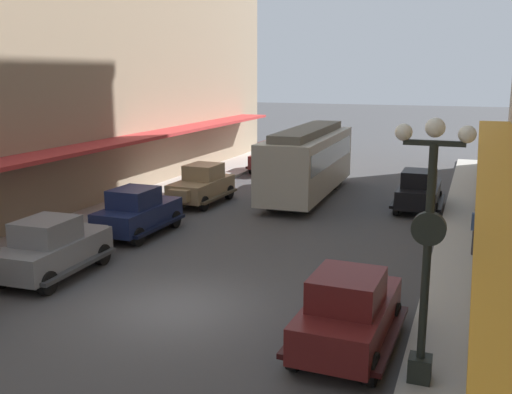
{
  "coord_description": "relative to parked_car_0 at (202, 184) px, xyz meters",
  "views": [
    {
      "loc": [
        7.11,
        -12.75,
        6.11
      ],
      "look_at": [
        0.0,
        6.0,
        1.8
      ],
      "focal_mm": 40.95,
      "sensor_mm": 36.0,
      "label": 1
    }
  ],
  "objects": [
    {
      "name": "parked_car_0",
      "position": [
        0.0,
        0.0,
        0.0
      ],
      "size": [
        2.23,
        4.29,
        1.84
      ],
      "color": "#997F5B",
      "rests_on": "ground"
    },
    {
      "name": "parked_car_3",
      "position": [
        0.21,
        -10.73,
        0.0
      ],
      "size": [
        2.28,
        4.31,
        1.84
      ],
      "color": "slate",
      "rests_on": "ground"
    },
    {
      "name": "parked_car_6",
      "position": [
        0.11,
        -5.78,
        0.0
      ],
      "size": [
        2.16,
        4.27,
        1.84
      ],
      "color": "#19234C",
      "rests_on": "ground"
    },
    {
      "name": "fire_hydrant",
      "position": [
        -1.47,
        -9.6,
        -0.38
      ],
      "size": [
        0.24,
        0.24,
        0.82
      ],
      "color": "#B21E19",
      "rests_on": "sidewalk_left"
    },
    {
      "name": "sidewalk_right",
      "position": [
        12.38,
        -11.63,
        -0.87
      ],
      "size": [
        3.0,
        60.0,
        0.15
      ],
      "primitive_type": "cube",
      "color": "#B7B5AD",
      "rests_on": "ground"
    },
    {
      "name": "streetcar",
      "position": [
        4.29,
        3.15,
        0.96
      ],
      "size": [
        2.75,
        9.66,
        3.46
      ],
      "color": "#ADA899",
      "rests_on": "ground"
    },
    {
      "name": "parked_car_1",
      "position": [
        9.61,
        -12.29,
        0.0
      ],
      "size": [
        2.24,
        4.3,
        1.84
      ],
      "color": "#591919",
      "rests_on": "ground"
    },
    {
      "name": "pedestrian_0",
      "position": [
        12.79,
        2.17,
        0.07
      ],
      "size": [
        0.36,
        0.28,
        1.67
      ],
      "color": "#2D2D33",
      "rests_on": "sidewalk_right"
    },
    {
      "name": "pedestrian_1",
      "position": [
        12.21,
        -4.43,
        0.05
      ],
      "size": [
        0.36,
        0.24,
        1.64
      ],
      "color": "#2D2D33",
      "rests_on": "sidewalk_right"
    },
    {
      "name": "parked_car_2",
      "position": [
        9.75,
        2.15,
        0.0
      ],
      "size": [
        2.16,
        4.27,
        1.84
      ],
      "color": "black",
      "rests_on": "ground"
    },
    {
      "name": "ground_plane",
      "position": [
        4.88,
        -11.63,
        -0.94
      ],
      "size": [
        200.0,
        200.0,
        0.0
      ],
      "primitive_type": "plane",
      "color": "#424244"
    },
    {
      "name": "parked_car_5",
      "position": [
        0.07,
        9.84,
        0.0
      ],
      "size": [
        2.17,
        4.27,
        1.84
      ],
      "color": "#591919",
      "rests_on": "ground"
    },
    {
      "name": "lamp_post_with_clock",
      "position": [
        11.28,
        -13.41,
        2.04
      ],
      "size": [
        1.42,
        0.44,
        5.16
      ],
      "color": "black",
      "rests_on": "sidewalk_right"
    }
  ]
}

